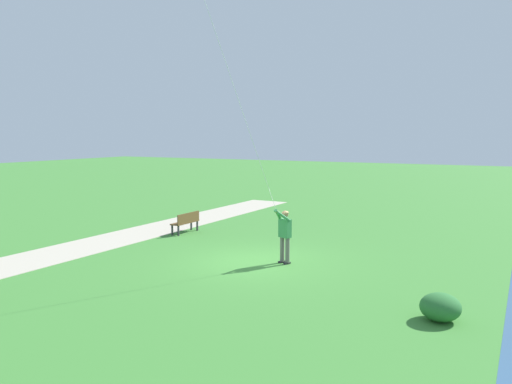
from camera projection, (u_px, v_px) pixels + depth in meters
ground_plane at (256, 261)px, 17.05m from camera, size 120.00×120.00×0.00m
walkway_path at (64, 252)px, 18.40m from camera, size 2.89×32.03×0.02m
person_kite_flyer at (284, 232)px, 16.67m from camera, size 0.49×0.63×1.83m
park_bench_near_walkway at (186, 221)px, 21.90m from camera, size 0.46×1.51×0.88m
lakeside_shrub at (440, 307)px, 11.60m from camera, size 0.91×0.92×0.63m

